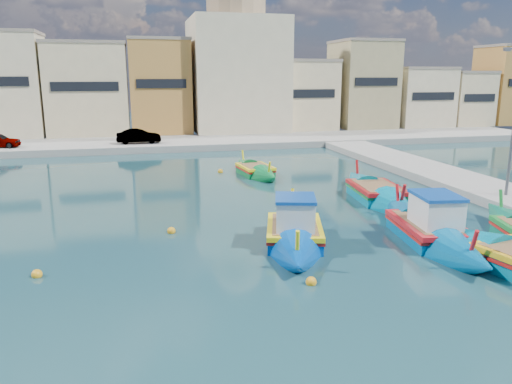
{
  "coord_description": "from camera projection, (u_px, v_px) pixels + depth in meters",
  "views": [
    {
      "loc": [
        -1.23,
        -15.63,
        6.64
      ],
      "look_at": [
        4.0,
        6.0,
        1.4
      ],
      "focal_mm": 35.0,
      "sensor_mm": 36.0,
      "label": 1
    }
  ],
  "objects": [
    {
      "name": "luzzu_blue_cabin",
      "position": [
        294.0,
        233.0,
        20.2
      ],
      "size": [
        4.42,
        8.91,
        3.07
      ],
      "color": "#0048AC",
      "rests_on": "ground"
    },
    {
      "name": "north_townhouses",
      "position": [
        208.0,
        90.0,
        54.22
      ],
      "size": [
        83.2,
        7.87,
        10.19
      ],
      "color": "beige",
      "rests_on": "ground"
    },
    {
      "name": "luzzu_green",
      "position": [
        255.0,
        171.0,
        33.93
      ],
      "size": [
        2.68,
        7.42,
        2.29
      ],
      "color": "#0B7334",
      "rests_on": "ground"
    },
    {
      "name": "ground",
      "position": [
        182.0,
        279.0,
        16.59
      ],
      "size": [
        160.0,
        160.0,
        0.0
      ],
      "primitive_type": "plane",
      "color": "#14323D",
      "rests_on": "ground"
    },
    {
      "name": "church_block",
      "position": [
        236.0,
        58.0,
        54.8
      ],
      "size": [
        10.0,
        10.0,
        19.1
      ],
      "color": "beige",
      "rests_on": "ground"
    },
    {
      "name": "parked_cars",
      "position": [
        20.0,
        139.0,
        42.67
      ],
      "size": [
        19.4,
        2.27,
        1.31
      ],
      "color": "#4C1919",
      "rests_on": "north_quay"
    },
    {
      "name": "luzzu_turquoise_cabin",
      "position": [
        428.0,
        231.0,
        20.52
      ],
      "size": [
        3.56,
        10.11,
        3.18
      ],
      "color": "#005D96",
      "rests_on": "ground"
    },
    {
      "name": "mooring_buoys",
      "position": [
        187.0,
        225.0,
        22.28
      ],
      "size": [
        22.71,
        19.84,
        0.36
      ],
      "color": "orange",
      "rests_on": "ground"
    },
    {
      "name": "north_quay",
      "position": [
        150.0,
        144.0,
        46.8
      ],
      "size": [
        80.0,
        8.0,
        0.6
      ],
      "primitive_type": "cube",
      "color": "gray",
      "rests_on": "ground"
    },
    {
      "name": "luzzu_cyan_mid",
      "position": [
        376.0,
        194.0,
        27.18
      ],
      "size": [
        3.27,
        9.7,
        2.81
      ],
      "color": "#007FA2",
      "rests_on": "ground"
    }
  ]
}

